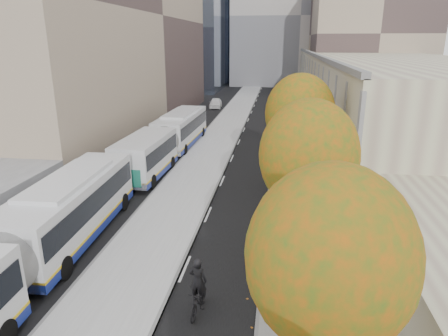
% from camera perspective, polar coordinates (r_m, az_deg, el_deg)
% --- Properties ---
extents(bus_platform, '(4.25, 150.00, 0.15)m').
position_cam_1_polar(bus_platform, '(40.15, -1.19, 3.60)').
color(bus_platform, '#A9A9A9').
rests_on(bus_platform, ground).
extents(sidewalk, '(4.75, 150.00, 0.08)m').
position_cam_1_polar(sidewalk, '(39.73, 10.30, 3.11)').
color(sidewalk, gray).
rests_on(sidewalk, ground).
extents(building_tan, '(18.00, 92.00, 8.00)m').
position_cam_1_polar(building_tan, '(68.98, 19.32, 11.87)').
color(building_tan, tan).
rests_on(building_tan, ground).
extents(building_midrise, '(24.00, 46.00, 25.00)m').
position_cam_1_polar(building_midrise, '(50.96, -22.58, 19.41)').
color(building_midrise, gray).
rests_on(building_midrise, ground).
extents(building_far_block, '(30.00, 18.00, 30.00)m').
position_cam_1_polar(building_far_block, '(99.65, 10.68, 20.38)').
color(building_far_block, '#A69E97').
rests_on(building_far_block, ground).
extents(bus_shelter, '(1.90, 4.40, 2.53)m').
position_cam_1_polar(bus_shelter, '(16.67, 19.06, -10.73)').
color(bus_shelter, '#383A3F').
rests_on(bus_shelter, sidewalk).
extents(tree_b, '(4.00, 4.00, 6.97)m').
position_cam_1_polar(tree_b, '(9.82, 14.89, -12.35)').
color(tree_b, black).
rests_on(tree_b, sidewalk).
extents(tree_c, '(4.20, 4.20, 7.28)m').
position_cam_1_polar(tree_c, '(17.13, 12.00, 1.72)').
color(tree_c, black).
rests_on(tree_c, sidewalk).
extents(tree_d, '(4.40, 4.40, 7.60)m').
position_cam_1_polar(tree_d, '(25.86, 10.78, 7.63)').
color(tree_d, black).
rests_on(tree_d, sidewalk).
extents(bus_near, '(3.45, 19.18, 3.18)m').
position_cam_1_polar(bus_near, '(18.56, -26.74, -10.29)').
color(bus_near, silver).
rests_on(bus_near, ground).
extents(bus_far, '(3.32, 18.87, 3.13)m').
position_cam_1_polar(bus_far, '(35.49, -7.93, 4.27)').
color(bus_far, silver).
rests_on(bus_far, ground).
extents(cyclist, '(0.73, 1.86, 2.31)m').
position_cam_1_polar(cyclist, '(15.66, -3.71, -17.40)').
color(cyclist, black).
rests_on(cyclist, ground).
extents(distant_car, '(2.03, 4.44, 1.48)m').
position_cam_1_polar(distant_car, '(62.25, -1.21, 9.27)').
color(distant_car, white).
rests_on(distant_car, ground).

